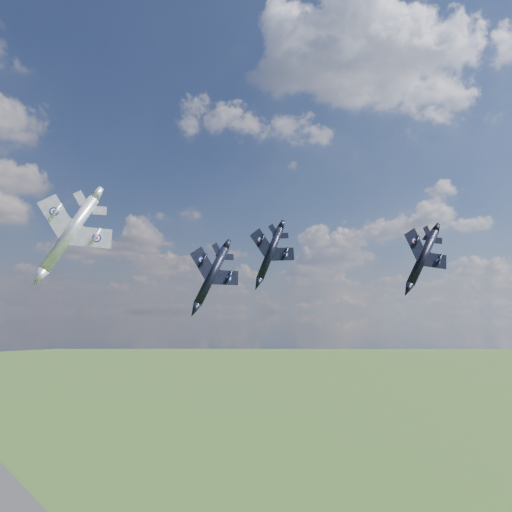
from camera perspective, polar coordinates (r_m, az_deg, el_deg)
jet_lead_navy at (r=75.73m, az=-5.09°, el=-2.25°), size 11.12×14.38×7.01m
jet_right_navy at (r=82.31m, az=18.52°, el=-0.16°), size 13.09×15.91×7.72m
jet_high_navy at (r=94.86m, az=1.63°, el=0.33°), size 14.07×17.02×7.19m
jet_left_silver at (r=63.17m, az=-20.52°, el=2.42°), size 13.77×16.44×7.64m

